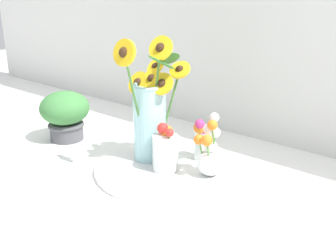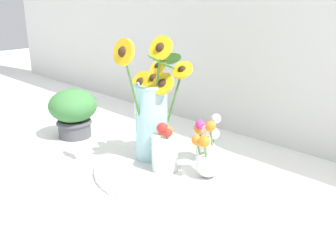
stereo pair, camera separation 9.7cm
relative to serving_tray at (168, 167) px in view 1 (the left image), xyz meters
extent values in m
plane|color=white|center=(0.00, -0.04, -0.01)|extent=(6.00, 6.00, 0.00)
cylinder|color=white|center=(0.00, 0.00, 0.00)|extent=(0.48, 0.48, 0.02)
cylinder|color=#9ED1D6|center=(-0.09, 0.01, 0.13)|extent=(0.11, 0.11, 0.25)
torus|color=#9ED1D6|center=(-0.09, 0.01, 0.26)|extent=(0.11, 0.11, 0.01)
cylinder|color=#427533|center=(-0.08, 0.03, 0.20)|extent=(0.04, 0.04, 0.23)
cylinder|color=yellow|center=(-0.10, 0.05, 0.31)|extent=(0.07, 0.05, 0.06)
sphere|color=#382314|center=(-0.10, 0.05, 0.31)|extent=(0.03, 0.03, 0.03)
cylinder|color=#427533|center=(-0.12, 0.02, 0.15)|extent=(0.04, 0.02, 0.22)
cylinder|color=yellow|center=(-0.14, 0.01, 0.26)|extent=(0.09, 0.05, 0.08)
sphere|color=#382314|center=(-0.14, 0.01, 0.26)|extent=(0.03, 0.03, 0.03)
cylinder|color=#427533|center=(-0.08, 0.02, 0.16)|extent=(0.02, 0.01, 0.25)
cylinder|color=yellow|center=(-0.09, 0.02, 0.28)|extent=(0.07, 0.05, 0.07)
sphere|color=#382314|center=(-0.09, 0.02, 0.28)|extent=(0.03, 0.03, 0.03)
cylinder|color=#427533|center=(-0.05, 0.00, 0.23)|extent=(0.08, 0.04, 0.31)
cylinder|color=yellow|center=(-0.02, -0.01, 0.39)|extent=(0.09, 0.05, 0.09)
sphere|color=#382314|center=(-0.02, -0.01, 0.39)|extent=(0.03, 0.03, 0.03)
cylinder|color=#427533|center=(-0.06, 0.01, 0.16)|extent=(0.06, 0.01, 0.23)
cylinder|color=yellow|center=(-0.03, 0.01, 0.27)|extent=(0.09, 0.05, 0.08)
sphere|color=#382314|center=(-0.03, 0.01, 0.27)|extent=(0.03, 0.03, 0.03)
cylinder|color=#427533|center=(-0.08, -0.06, 0.22)|extent=(0.03, 0.11, 0.31)
cylinder|color=yellow|center=(-0.07, -0.11, 0.38)|extent=(0.09, 0.03, 0.09)
sphere|color=#382314|center=(-0.07, -0.11, 0.38)|extent=(0.03, 0.03, 0.03)
cylinder|color=#427533|center=(-0.05, 0.06, 0.17)|extent=(0.03, 0.08, 0.26)
cylinder|color=yellow|center=(-0.04, 0.10, 0.30)|extent=(0.07, 0.06, 0.06)
sphere|color=#382314|center=(-0.04, 0.10, 0.30)|extent=(0.03, 0.03, 0.03)
ellipsoid|color=#38702D|center=(-0.02, -0.01, 0.34)|extent=(0.07, 0.11, 0.06)
ellipsoid|color=#38702D|center=(-0.06, 0.07, 0.34)|extent=(0.14, 0.10, 0.08)
cylinder|color=white|center=(0.01, -0.03, 0.06)|extent=(0.08, 0.08, 0.11)
cylinder|color=#427533|center=(0.00, -0.02, 0.08)|extent=(0.01, 0.01, 0.11)
sphere|color=red|center=(0.00, -0.02, 0.14)|extent=(0.04, 0.04, 0.04)
cylinder|color=#427533|center=(0.03, -0.03, 0.09)|extent=(0.01, 0.02, 0.09)
sphere|color=red|center=(0.04, -0.04, 0.14)|extent=(0.03, 0.03, 0.03)
cylinder|color=#427533|center=(0.02, -0.02, 0.08)|extent=(0.03, 0.02, 0.09)
sphere|color=orange|center=(0.00, -0.01, 0.13)|extent=(0.04, 0.04, 0.04)
sphere|color=white|center=(0.14, 0.03, 0.05)|extent=(0.08, 0.08, 0.08)
cylinder|color=white|center=(0.14, 0.03, 0.10)|extent=(0.04, 0.04, 0.02)
cylinder|color=#568E42|center=(0.12, 0.01, 0.08)|extent=(0.01, 0.03, 0.09)
sphere|color=orange|center=(0.12, 0.00, 0.13)|extent=(0.03, 0.03, 0.03)
cylinder|color=#568E42|center=(0.14, 0.05, 0.08)|extent=(0.01, 0.02, 0.12)
sphere|color=white|center=(0.14, 0.05, 0.14)|extent=(0.03, 0.03, 0.03)
cylinder|color=#568E42|center=(0.13, 0.04, 0.10)|extent=(0.01, 0.01, 0.11)
sphere|color=white|center=(0.13, 0.04, 0.15)|extent=(0.03, 0.03, 0.03)
cylinder|color=#568E42|center=(0.15, 0.01, 0.08)|extent=(0.01, 0.03, 0.10)
sphere|color=orange|center=(0.15, -0.01, 0.13)|extent=(0.03, 0.03, 0.03)
cylinder|color=#568E42|center=(0.15, 0.03, 0.11)|extent=(0.01, 0.02, 0.13)
sphere|color=orange|center=(0.15, 0.03, 0.17)|extent=(0.03, 0.03, 0.03)
cylinder|color=white|center=(0.06, 0.11, 0.06)|extent=(0.06, 0.06, 0.11)
cylinder|color=#4C8438|center=(0.06, 0.09, 0.09)|extent=(0.03, 0.03, 0.10)
sphere|color=#C6337A|center=(0.07, 0.07, 0.15)|extent=(0.03, 0.03, 0.03)
cylinder|color=#4C8438|center=(0.06, 0.11, 0.08)|extent=(0.01, 0.02, 0.08)
sphere|color=#C6337A|center=(0.07, 0.10, 0.12)|extent=(0.04, 0.04, 0.04)
cylinder|color=#4C8438|center=(0.07, 0.13, 0.10)|extent=(0.03, 0.02, 0.12)
sphere|color=white|center=(0.08, 0.14, 0.15)|extent=(0.03, 0.03, 0.03)
cylinder|color=#4C8438|center=(0.06, 0.10, 0.08)|extent=(0.01, 0.03, 0.10)
sphere|color=orange|center=(0.06, 0.08, 0.13)|extent=(0.04, 0.04, 0.04)
cylinder|color=#4C8438|center=(0.06, 0.12, 0.07)|extent=(0.02, 0.01, 0.08)
sphere|color=white|center=(0.05, 0.12, 0.11)|extent=(0.04, 0.04, 0.04)
cylinder|color=#4C4C51|center=(-0.48, -0.04, 0.03)|extent=(0.13, 0.13, 0.07)
torus|color=#4C4C51|center=(-0.48, -0.04, 0.05)|extent=(0.14, 0.14, 0.02)
ellipsoid|color=#3D7A3D|center=(-0.48, -0.04, 0.12)|extent=(0.19, 0.19, 0.13)
camera|label=1|loc=(0.75, -0.90, 0.55)|focal=42.00mm
camera|label=2|loc=(0.82, -0.83, 0.55)|focal=42.00mm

